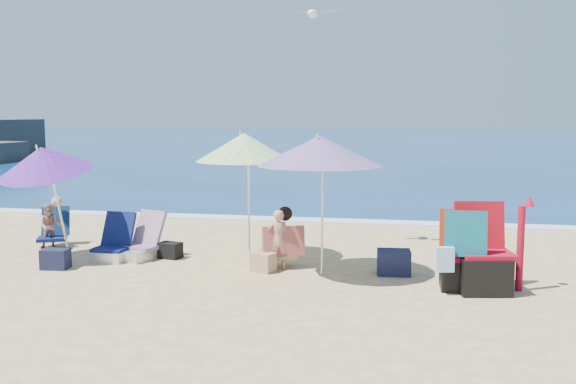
% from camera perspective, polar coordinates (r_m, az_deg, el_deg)
% --- Properties ---
extents(ground, '(120.00, 120.00, 0.00)m').
position_cam_1_polar(ground, '(8.26, 0.74, -8.47)').
color(ground, '#D8BC84').
rests_on(ground, ground).
extents(sea, '(120.00, 80.00, 0.12)m').
position_cam_1_polar(sea, '(52.90, 9.42, 4.38)').
color(sea, navy).
rests_on(sea, ground).
extents(foam, '(120.00, 0.50, 0.04)m').
position_cam_1_polar(foam, '(13.19, 4.66, -2.59)').
color(foam, white).
rests_on(foam, ground).
extents(umbrella_turquoise, '(2.05, 2.05, 1.93)m').
position_cam_1_polar(umbrella_turquoise, '(8.61, 2.81, 3.63)').
color(umbrella_turquoise, silver).
rests_on(umbrella_turquoise, ground).
extents(umbrella_striped, '(1.92, 1.92, 1.94)m').
position_cam_1_polar(umbrella_striped, '(9.63, -3.89, 3.95)').
color(umbrella_striped, white).
rests_on(umbrella_striped, ground).
extents(umbrella_blue, '(1.56, 1.60, 1.85)m').
position_cam_1_polar(umbrella_blue, '(10.20, -20.75, 2.67)').
color(umbrella_blue, white).
rests_on(umbrella_blue, ground).
extents(furled_umbrella, '(0.24, 0.27, 1.18)m').
position_cam_1_polar(furled_umbrella, '(8.53, 19.94, -3.94)').
color(furled_umbrella, maroon).
rests_on(furled_umbrella, ground).
extents(chair_navy, '(0.53, 0.65, 0.69)m').
position_cam_1_polar(chair_navy, '(10.14, -15.18, -4.75)').
color(chair_navy, '#0C1447').
rests_on(chair_navy, ground).
extents(chair_rainbow, '(0.73, 0.82, 0.71)m').
position_cam_1_polar(chair_rainbow, '(10.12, -12.93, -4.69)').
color(chair_rainbow, '#D84D4C').
rests_on(chair_rainbow, ground).
extents(camp_chair_left, '(0.76, 0.75, 1.10)m').
position_cam_1_polar(camp_chair_left, '(8.39, 16.77, -6.21)').
color(camp_chair_left, '#9F0B1C').
rests_on(camp_chair_left, ground).
extents(camp_chair_right, '(0.65, 0.74, 1.03)m').
position_cam_1_polar(camp_chair_right, '(8.40, 15.10, -5.84)').
color(camp_chair_right, maroon).
rests_on(camp_chair_right, ground).
extents(person_center, '(0.69, 0.57, 0.87)m').
position_cam_1_polar(person_center, '(9.18, -0.68, -4.21)').
color(person_center, tan).
rests_on(person_center, ground).
extents(person_left, '(0.65, 0.79, 0.83)m').
position_cam_1_polar(person_left, '(11.31, -20.14, -2.76)').
color(person_left, tan).
rests_on(person_left, ground).
extents(bag_navy_a, '(0.39, 0.30, 0.28)m').
position_cam_1_polar(bag_navy_a, '(9.80, -19.81, -5.57)').
color(bag_navy_a, '#161831').
rests_on(bag_navy_a, ground).
extents(bag_black_a, '(0.37, 0.31, 0.24)m').
position_cam_1_polar(bag_black_a, '(10.06, -10.36, -5.08)').
color(bag_black_a, black).
rests_on(bag_black_a, ground).
extents(bag_tan, '(0.37, 0.32, 0.27)m').
position_cam_1_polar(bag_tan, '(9.07, -2.19, -6.20)').
color(bag_tan, tan).
rests_on(bag_tan, ground).
extents(bag_navy_b, '(0.48, 0.37, 0.34)m').
position_cam_1_polar(bag_navy_b, '(9.02, 9.30, -6.13)').
color(bag_navy_b, '#1A1D3A').
rests_on(bag_navy_b, ground).
extents(seagull, '(0.80, 0.35, 0.13)m').
position_cam_1_polar(seagull, '(10.67, 2.22, 15.44)').
color(seagull, white).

